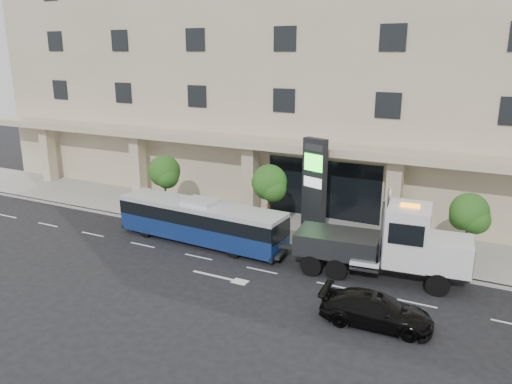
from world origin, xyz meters
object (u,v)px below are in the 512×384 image
Objects in this scene: city_bus at (201,221)px; signage_pylon at (314,187)px; black_sedan at (376,310)px; tow_truck at (389,245)px.

signage_pylon reaches higher than city_bus.
signage_pylon reaches higher than black_sedan.
tow_truck is 6.77m from signage_pylon.
city_bus is at bearing -127.48° from signage_pylon.
signage_pylon is at bearing 37.63° from city_bus.
city_bus is 1.80× the size of signage_pylon.
city_bus is 2.32× the size of black_sedan.
black_sedan is (0.60, -4.75, -1.15)m from tow_truck.
city_bus is 11.16m from tow_truck.
tow_truck is at bearing 3.63° from black_sedan.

